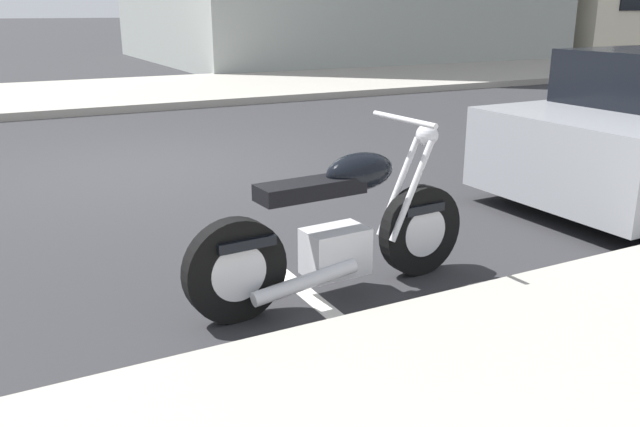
{
  "coord_description": "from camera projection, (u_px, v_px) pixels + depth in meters",
  "views": [
    {
      "loc": [
        -1.75,
        -7.42,
        1.77
      ],
      "look_at": [
        0.15,
        -3.8,
        0.5
      ],
      "focal_mm": 37.0,
      "sensor_mm": 36.0,
      "label": 1
    }
  ],
  "objects": [
    {
      "name": "sidewalk_far_curb",
      "position": [
        513.0,
        71.0,
        18.74
      ],
      "size": [
        120.0,
        5.0,
        0.14
      ],
      "primitive_type": "cube",
      "color": "gray",
      "rests_on": "ground"
    },
    {
      "name": "parked_motorcycle",
      "position": [
        339.0,
        232.0,
        4.15
      ],
      "size": [
        2.02,
        0.62,
        1.11
      ],
      "rotation": [
        0.0,
        0.0,
        0.07
      ],
      "color": "black",
      "rests_on": "ground"
    },
    {
      "name": "ground_plane",
      "position": [
        155.0,
        169.0,
        7.58
      ],
      "size": [
        260.0,
        260.0,
        0.0
      ],
      "primitive_type": "plane",
      "color": "#28282B"
    },
    {
      "name": "parking_stall_stripe",
      "position": [
        302.0,
        289.0,
        4.33
      ],
      "size": [
        0.12,
        2.2,
        0.01
      ],
      "primitive_type": "cube",
      "color": "silver",
      "rests_on": "ground"
    }
  ]
}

